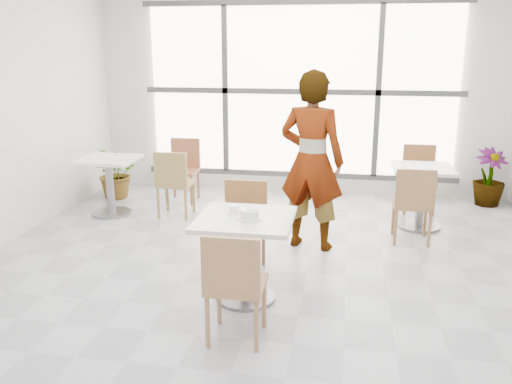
% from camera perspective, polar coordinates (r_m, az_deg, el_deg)
% --- Properties ---
extents(floor, '(7.00, 7.00, 0.00)m').
position_cam_1_polar(floor, '(4.99, 0.60, -10.24)').
color(floor, '#9E9EA5').
rests_on(floor, ground).
extents(wall_back, '(6.00, 0.00, 6.00)m').
position_cam_1_polar(wall_back, '(8.01, 4.71, 10.54)').
color(wall_back, silver).
rests_on(wall_back, ground).
extents(wall_front, '(6.00, 0.00, 6.00)m').
position_cam_1_polar(wall_front, '(1.35, -24.59, -14.78)').
color(wall_front, silver).
rests_on(wall_front, ground).
extents(window, '(4.60, 0.07, 2.52)m').
position_cam_1_polar(window, '(7.94, 4.67, 10.51)').
color(window, white).
rests_on(window, ground).
extents(main_table, '(0.80, 0.80, 0.75)m').
position_cam_1_polar(main_table, '(4.62, -1.13, -5.34)').
color(main_table, silver).
rests_on(main_table, ground).
extents(chair_near, '(0.42, 0.42, 0.87)m').
position_cam_1_polar(chair_near, '(3.96, -2.32, -9.32)').
color(chair_near, '#A4754D').
rests_on(chair_near, ground).
extents(chair_far, '(0.42, 0.42, 0.87)m').
position_cam_1_polar(chair_far, '(5.29, -1.28, -2.90)').
color(chair_far, brown).
rests_on(chair_far, ground).
extents(oatmeal_bowl, '(0.21, 0.21, 0.09)m').
position_cam_1_polar(oatmeal_bowl, '(4.49, -0.67, -2.32)').
color(oatmeal_bowl, silver).
rests_on(oatmeal_bowl, main_table).
extents(coffee_cup, '(0.16, 0.13, 0.07)m').
position_cam_1_polar(coffee_cup, '(4.65, -2.34, -1.87)').
color(coffee_cup, white).
rests_on(coffee_cup, main_table).
extents(person, '(0.79, 0.61, 1.92)m').
position_cam_1_polar(person, '(5.76, 5.88, 3.24)').
color(person, black).
rests_on(person, ground).
extents(bg_table_left, '(0.70, 0.70, 0.75)m').
position_cam_1_polar(bg_table_left, '(7.24, -15.19, 1.44)').
color(bg_table_left, white).
rests_on(bg_table_left, ground).
extents(bg_table_right, '(0.70, 0.70, 0.75)m').
position_cam_1_polar(bg_table_right, '(6.78, 17.03, 0.37)').
color(bg_table_right, silver).
rests_on(bg_table_right, ground).
extents(bg_chair_left_near, '(0.42, 0.42, 0.87)m').
position_cam_1_polar(bg_chair_left_near, '(6.92, -8.68, 1.29)').
color(bg_chair_left_near, olive).
rests_on(bg_chair_left_near, ground).
extents(bg_chair_left_far, '(0.42, 0.42, 0.87)m').
position_cam_1_polar(bg_chair_left_far, '(7.74, -7.62, 2.81)').
color(bg_chair_left_far, '#985636').
rests_on(bg_chair_left_far, ground).
extents(bg_chair_right_near, '(0.42, 0.42, 0.87)m').
position_cam_1_polar(bg_chair_right_near, '(6.18, 16.25, -0.84)').
color(bg_chair_right_near, olive).
rests_on(bg_chair_right_near, ground).
extents(bg_chair_right_far, '(0.42, 0.42, 0.87)m').
position_cam_1_polar(bg_chair_right_far, '(7.49, 16.78, 1.88)').
color(bg_chair_right_far, brown).
rests_on(bg_chair_right_far, ground).
extents(plant_left, '(0.85, 0.80, 0.75)m').
position_cam_1_polar(plant_left, '(8.02, -14.40, 2.00)').
color(plant_left, '#61864B').
rests_on(plant_left, ground).
extents(plant_right, '(0.56, 0.56, 0.79)m').
position_cam_1_polar(plant_right, '(8.08, 23.34, 1.43)').
color(plant_right, '#4D8249').
rests_on(plant_right, ground).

